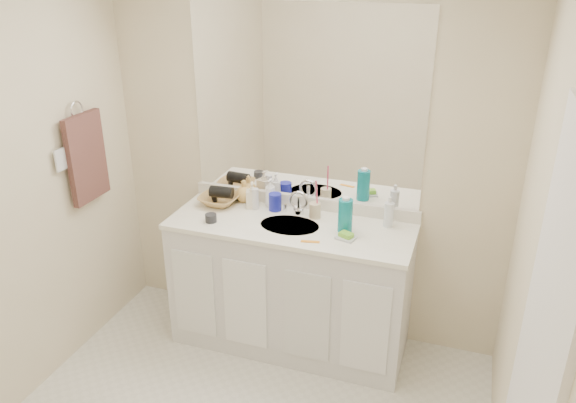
# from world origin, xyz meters

# --- Properties ---
(wall_back) EXTENTS (2.60, 0.02, 2.40)m
(wall_back) POSITION_xyz_m (0.00, 1.30, 1.20)
(wall_back) COLOR beige
(wall_back) RESTS_ON floor
(wall_right) EXTENTS (0.02, 2.60, 2.40)m
(wall_right) POSITION_xyz_m (1.30, 0.00, 1.20)
(wall_right) COLOR beige
(wall_right) RESTS_ON floor
(vanity_cabinet) EXTENTS (1.50, 0.55, 0.85)m
(vanity_cabinet) POSITION_xyz_m (0.00, 1.02, 0.42)
(vanity_cabinet) COLOR silver
(vanity_cabinet) RESTS_ON floor
(countertop) EXTENTS (1.52, 0.57, 0.03)m
(countertop) POSITION_xyz_m (0.00, 1.02, 0.86)
(countertop) COLOR white
(countertop) RESTS_ON vanity_cabinet
(backsplash) EXTENTS (1.52, 0.03, 0.08)m
(backsplash) POSITION_xyz_m (0.00, 1.29, 0.92)
(backsplash) COLOR silver
(backsplash) RESTS_ON countertop
(sink_basin) EXTENTS (0.37, 0.37, 0.02)m
(sink_basin) POSITION_xyz_m (0.00, 1.00, 0.87)
(sink_basin) COLOR #B2AD9C
(sink_basin) RESTS_ON countertop
(faucet) EXTENTS (0.02, 0.02, 0.11)m
(faucet) POSITION_xyz_m (0.00, 1.18, 0.94)
(faucet) COLOR silver
(faucet) RESTS_ON countertop
(mirror) EXTENTS (1.48, 0.01, 1.20)m
(mirror) POSITION_xyz_m (0.00, 1.29, 1.56)
(mirror) COLOR white
(mirror) RESTS_ON wall_back
(blue_mug) EXTENTS (0.09, 0.09, 0.11)m
(blue_mug) POSITION_xyz_m (-0.16, 1.19, 0.94)
(blue_mug) COLOR #171DA4
(blue_mug) RESTS_ON countertop
(tan_cup) EXTENTS (0.08, 0.08, 0.10)m
(tan_cup) POSITION_xyz_m (0.11, 1.16, 0.93)
(tan_cup) COLOR beige
(tan_cup) RESTS_ON countertop
(toothbrush) EXTENTS (0.02, 0.04, 0.21)m
(toothbrush) POSITION_xyz_m (0.12, 1.16, 1.03)
(toothbrush) COLOR #E53C64
(toothbrush) RESTS_ON tan_cup
(mouthwash_bottle) EXTENTS (0.10, 0.10, 0.21)m
(mouthwash_bottle) POSITION_xyz_m (0.34, 1.03, 0.98)
(mouthwash_bottle) COLOR #0A7781
(mouthwash_bottle) RESTS_ON countertop
(clear_pump_bottle) EXTENTS (0.06, 0.06, 0.15)m
(clear_pump_bottle) POSITION_xyz_m (0.57, 1.19, 0.96)
(clear_pump_bottle) COLOR white
(clear_pump_bottle) RESTS_ON countertop
(soap_dish) EXTENTS (0.13, 0.11, 0.01)m
(soap_dish) POSITION_xyz_m (0.37, 0.94, 0.89)
(soap_dish) COLOR silver
(soap_dish) RESTS_ON countertop
(green_soap) EXTENTS (0.09, 0.08, 0.03)m
(green_soap) POSITION_xyz_m (0.37, 0.94, 0.90)
(green_soap) COLOR #7AC831
(green_soap) RESTS_ON soap_dish
(orange_comb) EXTENTS (0.11, 0.04, 0.00)m
(orange_comb) POSITION_xyz_m (0.18, 0.83, 0.88)
(orange_comb) COLOR orange
(orange_comb) RESTS_ON countertop
(dark_jar) EXTENTS (0.09, 0.09, 0.05)m
(dark_jar) POSITION_xyz_m (-0.48, 0.89, 0.91)
(dark_jar) COLOR black
(dark_jar) RESTS_ON countertop
(extra_white_bottle) EXTENTS (0.05, 0.05, 0.14)m
(extra_white_bottle) POSITION_xyz_m (-0.29, 1.16, 0.95)
(extra_white_bottle) COLOR silver
(extra_white_bottle) RESTS_ON countertop
(soap_bottle_white) EXTENTS (0.07, 0.07, 0.19)m
(soap_bottle_white) POSITION_xyz_m (-0.21, 1.24, 0.97)
(soap_bottle_white) COLOR white
(soap_bottle_white) RESTS_ON countertop
(soap_bottle_cream) EXTENTS (0.10, 0.10, 0.17)m
(soap_bottle_cream) POSITION_xyz_m (-0.32, 1.18, 0.97)
(soap_bottle_cream) COLOR beige
(soap_bottle_cream) RESTS_ON countertop
(soap_bottle_yellow) EXTENTS (0.15, 0.15, 0.15)m
(soap_bottle_yellow) POSITION_xyz_m (-0.40, 1.25, 0.95)
(soap_bottle_yellow) COLOR #E2AF58
(soap_bottle_yellow) RESTS_ON countertop
(wicker_basket) EXTENTS (0.27, 0.27, 0.06)m
(wicker_basket) POSITION_xyz_m (-0.54, 1.15, 0.91)
(wicker_basket) COLOR #AB8045
(wicker_basket) RESTS_ON countertop
(hair_dryer) EXTENTS (0.16, 0.09, 0.08)m
(hair_dryer) POSITION_xyz_m (-0.52, 1.15, 0.97)
(hair_dryer) COLOR black
(hair_dryer) RESTS_ON wicker_basket
(towel_ring) EXTENTS (0.01, 0.11, 0.11)m
(towel_ring) POSITION_xyz_m (-1.27, 0.77, 1.55)
(towel_ring) COLOR silver
(towel_ring) RESTS_ON wall_left
(hand_towel) EXTENTS (0.04, 0.32, 0.55)m
(hand_towel) POSITION_xyz_m (-1.25, 0.77, 1.25)
(hand_towel) COLOR #38211E
(hand_towel) RESTS_ON towel_ring
(switch_plate) EXTENTS (0.01, 0.08, 0.13)m
(switch_plate) POSITION_xyz_m (-1.27, 0.57, 1.30)
(switch_plate) COLOR silver
(switch_plate) RESTS_ON wall_left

